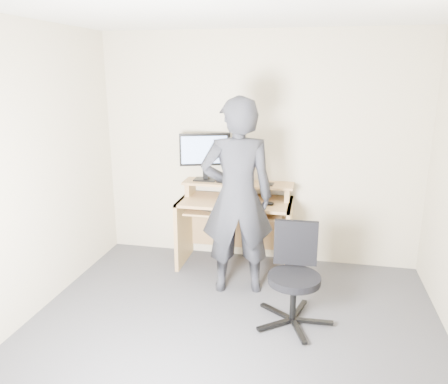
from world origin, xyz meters
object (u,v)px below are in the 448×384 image
(person, at_px, (237,198))
(office_chair, at_px, (294,271))
(desk, at_px, (237,216))
(monitor, at_px, (205,153))

(person, bearing_deg, office_chair, 129.10)
(desk, relative_size, monitor, 2.25)
(monitor, distance_m, person, 0.88)
(office_chair, bearing_deg, monitor, 131.13)
(office_chair, distance_m, person, 0.87)
(desk, bearing_deg, office_chair, -56.78)
(office_chair, bearing_deg, desk, 121.25)
(person, bearing_deg, monitor, -67.76)
(monitor, bearing_deg, person, -73.87)
(desk, xyz_separation_m, office_chair, (0.69, -1.05, -0.09))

